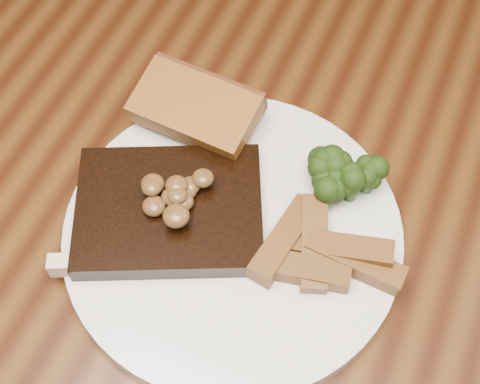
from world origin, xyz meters
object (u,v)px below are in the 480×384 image
at_px(steak, 170,211).
at_px(dining_table, 261,255).
at_px(potato_wedges, 299,251).
at_px(plate, 233,234).
at_px(garlic_bread, 196,122).

bearing_deg(steak, dining_table, 8.88).
bearing_deg(steak, potato_wedges, -20.67).
bearing_deg(dining_table, potato_wedges, -39.05).
relative_size(plate, garlic_bread, 2.63).
bearing_deg(plate, dining_table, 69.09).
relative_size(dining_table, plate, 5.50).
bearing_deg(potato_wedges, steak, -175.71).
relative_size(garlic_bread, potato_wedges, 1.03).
distance_m(plate, garlic_bread, 0.11).
distance_m(plate, steak, 0.06).
bearing_deg(potato_wedges, garlic_bread, 147.36).
xyz_separation_m(plate, steak, (-0.05, -0.01, 0.02)).
relative_size(plate, potato_wedges, 2.70).
height_order(dining_table, potato_wedges, potato_wedges).
relative_size(dining_table, potato_wedges, 14.83).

